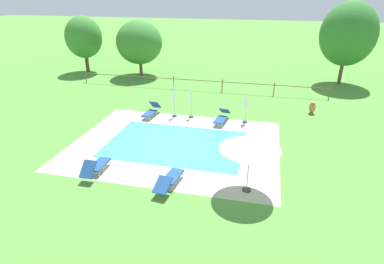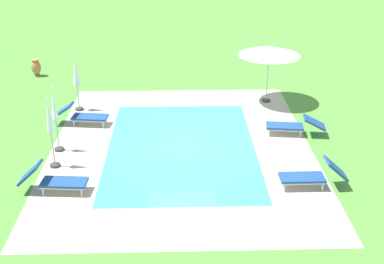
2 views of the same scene
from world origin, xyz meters
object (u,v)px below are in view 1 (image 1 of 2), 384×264
at_px(sun_lounger_north_end, 96,166).
at_px(tree_west_mid, 139,42).
at_px(sun_lounger_north_far, 151,111).
at_px(patio_umbrella_closed_row_west, 246,100).
at_px(patio_umbrella_closed_row_centre, 174,95).
at_px(sun_lounger_north_mid, 170,179).
at_px(sun_lounger_north_near_steps, 222,117).
at_px(patio_umbrella_closed_row_mid_west, 191,97).
at_px(terracotta_urn_near_fence, 312,107).
at_px(patio_umbrella_open_foreground, 250,145).
at_px(tree_centre, 84,37).
at_px(tree_far_west, 348,34).

relative_size(sun_lounger_north_end, tree_west_mid, 0.37).
height_order(sun_lounger_north_far, patio_umbrella_closed_row_west, patio_umbrella_closed_row_west).
distance_m(patio_umbrella_closed_row_centre, tree_west_mid, 11.91).
distance_m(sun_lounger_north_mid, tree_west_mid, 20.04).
xyz_separation_m(sun_lounger_north_near_steps, patio_umbrella_closed_row_mid_west, (-2.12, 0.44, 1.05)).
relative_size(sun_lounger_north_far, patio_umbrella_closed_row_centre, 0.85).
height_order(patio_umbrella_closed_row_mid_west, tree_west_mid, tree_west_mid).
distance_m(sun_lounger_north_mid, sun_lounger_north_end, 3.63).
height_order(patio_umbrella_closed_row_mid_west, terracotta_urn_near_fence, patio_umbrella_closed_row_mid_west).
distance_m(sun_lounger_north_far, patio_umbrella_open_foreground, 10.19).
xyz_separation_m(sun_lounger_north_far, tree_west_mid, (-4.82, 10.27, 2.82)).
bearing_deg(terracotta_urn_near_fence, sun_lounger_north_end, -134.89).
relative_size(patio_umbrella_closed_row_west, tree_west_mid, 0.43).
bearing_deg(sun_lounger_north_end, patio_umbrella_closed_row_mid_west, 71.72).
xyz_separation_m(sun_lounger_north_mid, patio_umbrella_closed_row_mid_west, (-1.02, 8.10, 1.06)).
xyz_separation_m(sun_lounger_north_mid, patio_umbrella_open_foreground, (3.27, 0.42, 1.80)).
bearing_deg(sun_lounger_north_near_steps, patio_umbrella_closed_row_centre, 174.07).
distance_m(patio_umbrella_closed_row_west, tree_centre, 19.82).
height_order(sun_lounger_north_far, terracotta_urn_near_fence, sun_lounger_north_far).
relative_size(sun_lounger_north_far, patio_umbrella_open_foreground, 0.80).
xyz_separation_m(patio_umbrella_open_foreground, patio_umbrella_closed_row_mid_west, (-4.29, 7.68, -0.74)).
bearing_deg(patio_umbrella_closed_row_west, patio_umbrella_closed_row_centre, -179.48).
distance_m(patio_umbrella_closed_row_west, tree_west_mid, 14.93).
bearing_deg(patio_umbrella_open_foreground, sun_lounger_north_far, 133.81).
height_order(sun_lounger_north_mid, tree_west_mid, tree_west_mid).
distance_m(patio_umbrella_closed_row_west, tree_far_west, 13.80).
distance_m(patio_umbrella_closed_row_centre, tree_centre, 16.00).
xyz_separation_m(sun_lounger_north_end, patio_umbrella_closed_row_mid_west, (2.60, 7.88, 1.03)).
bearing_deg(patio_umbrella_closed_row_mid_west, patio_umbrella_open_foreground, -60.78).
distance_m(tree_west_mid, tree_centre, 5.95).
distance_m(patio_umbrella_closed_row_mid_west, tree_west_mid, 12.48).
bearing_deg(patio_umbrella_closed_row_west, tree_west_mid, 138.18).
xyz_separation_m(sun_lounger_north_end, tree_centre, (-10.81, 17.84, 3.10)).
bearing_deg(tree_west_mid, sun_lounger_north_end, -74.61).
bearing_deg(tree_west_mid, patio_umbrella_closed_row_west, -41.82).
height_order(patio_umbrella_closed_row_west, terracotta_urn_near_fence, patio_umbrella_closed_row_west).
relative_size(tree_far_west, tree_centre, 1.27).
relative_size(sun_lounger_north_near_steps, patio_umbrella_open_foreground, 0.84).
bearing_deg(tree_centre, tree_far_west, 2.84).
relative_size(sun_lounger_north_near_steps, patio_umbrella_closed_row_centre, 0.89).
relative_size(sun_lounger_north_mid, patio_umbrella_closed_row_west, 0.94).
relative_size(sun_lounger_north_end, tree_far_west, 0.28).
distance_m(sun_lounger_north_end, tree_west_mid, 18.58).
bearing_deg(tree_far_west, sun_lounger_north_far, -139.77).
xyz_separation_m(sun_lounger_north_end, patio_umbrella_open_foreground, (6.90, 0.20, 1.78)).
distance_m(sun_lounger_north_end, patio_umbrella_closed_row_centre, 7.99).
bearing_deg(patio_umbrella_open_foreground, patio_umbrella_closed_row_centre, 125.58).
relative_size(sun_lounger_north_near_steps, patio_umbrella_closed_row_west, 0.92).
bearing_deg(patio_umbrella_closed_row_centre, patio_umbrella_open_foreground, -54.42).
xyz_separation_m(sun_lounger_north_mid, tree_west_mid, (-8.50, 17.93, 2.85)).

